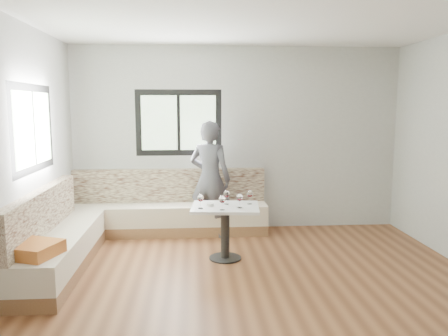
# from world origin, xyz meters

# --- Properties ---
(room) EXTENTS (5.01, 5.01, 2.81)m
(room) POSITION_xyz_m (-0.08, 0.08, 1.41)
(room) COLOR brown
(room) RESTS_ON ground
(banquette) EXTENTS (2.92, 2.80, 0.95)m
(banquette) POSITION_xyz_m (-1.59, 1.62, 0.33)
(banquette) COLOR #8B5F3C
(banquette) RESTS_ON ground
(table) EXTENTS (0.88, 0.72, 0.68)m
(table) POSITION_xyz_m (-0.30, 1.08, 0.51)
(table) COLOR black
(table) RESTS_ON ground
(person) EXTENTS (0.73, 0.63, 1.70)m
(person) POSITION_xyz_m (-0.44, 2.10, 0.85)
(person) COLOR #48474E
(person) RESTS_ON ground
(olive_ramekin) EXTENTS (0.09, 0.09, 0.04)m
(olive_ramekin) POSITION_xyz_m (-0.48, 1.09, 0.70)
(olive_ramekin) COLOR white
(olive_ramekin) RESTS_ON table
(wine_glass_a) EXTENTS (0.08, 0.08, 0.18)m
(wine_glass_a) POSITION_xyz_m (-0.60, 0.97, 0.80)
(wine_glass_a) COLOR white
(wine_glass_a) RESTS_ON table
(wine_glass_b) EXTENTS (0.08, 0.08, 0.18)m
(wine_glass_b) POSITION_xyz_m (-0.35, 0.86, 0.80)
(wine_glass_b) COLOR white
(wine_glass_b) RESTS_ON table
(wine_glass_c) EXTENTS (0.08, 0.08, 0.18)m
(wine_glass_c) POSITION_xyz_m (-0.13, 0.96, 0.80)
(wine_glass_c) COLOR white
(wine_glass_c) RESTS_ON table
(wine_glass_d) EXTENTS (0.08, 0.08, 0.18)m
(wine_glass_d) POSITION_xyz_m (-0.27, 1.17, 0.80)
(wine_glass_d) COLOR white
(wine_glass_d) RESTS_ON table
(wine_glass_e) EXTENTS (0.08, 0.08, 0.18)m
(wine_glass_e) POSITION_xyz_m (0.02, 1.17, 0.80)
(wine_glass_e) COLOR white
(wine_glass_e) RESTS_ON table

